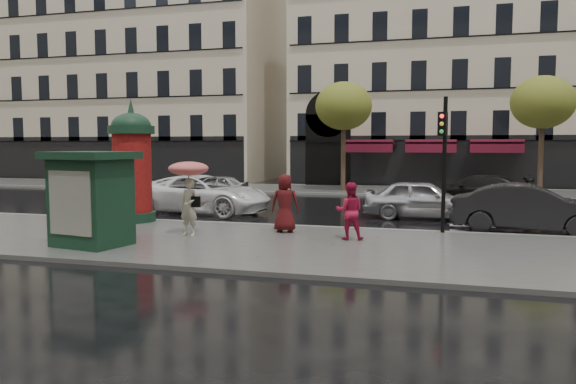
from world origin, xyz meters
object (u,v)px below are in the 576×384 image
(man_burgundy, at_px, (285,203))
(newsstand, at_px, (91,197))
(car_white, at_px, (203,194))
(traffic_light, at_px, (444,151))
(car_far_silver, at_px, (215,186))
(car_black, at_px, (475,190))
(morris_column, at_px, (132,163))
(car_silver, at_px, (423,199))
(woman_umbrella, at_px, (189,185))
(woman_red, at_px, (350,211))
(car_darkgrey, at_px, (529,209))

(man_burgundy, relative_size, newsstand, 0.72)
(man_burgundy, height_order, car_white, man_burgundy)
(traffic_light, relative_size, car_far_silver, 1.16)
(traffic_light, xyz_separation_m, car_black, (1.40, 9.68, -1.98))
(morris_column, height_order, car_white, morris_column)
(car_silver, bearing_deg, traffic_light, -167.29)
(woman_umbrella, distance_m, newsstand, 2.93)
(traffic_light, bearing_deg, man_burgundy, -165.68)
(woman_red, height_order, car_black, woman_red)
(car_silver, bearing_deg, woman_red, 165.48)
(car_darkgrey, bearing_deg, woman_umbrella, 118.32)
(newsstand, distance_m, car_silver, 12.45)
(morris_column, relative_size, traffic_light, 1.03)
(car_silver, height_order, car_darkgrey, car_darkgrey)
(traffic_light, xyz_separation_m, car_darkgrey, (2.74, 1.48, -1.90))
(car_black, bearing_deg, traffic_light, -5.69)
(woman_umbrella, distance_m, car_far_silver, 13.68)
(woman_red, xyz_separation_m, traffic_light, (2.60, 2.06, 1.75))
(woman_red, height_order, car_silver, woman_red)
(woman_umbrella, bearing_deg, car_black, 54.43)
(car_far_silver, bearing_deg, car_black, 87.80)
(car_silver, height_order, car_white, car_white)
(morris_column, bearing_deg, newsstand, -71.56)
(woman_umbrella, distance_m, man_burgundy, 3.07)
(woman_umbrella, xyz_separation_m, car_black, (8.85, 12.37, -0.94))
(woman_umbrella, bearing_deg, man_burgundy, 29.13)
(car_silver, xyz_separation_m, car_darkgrey, (3.50, -2.60, 0.04))
(traffic_light, bearing_deg, woman_umbrella, -160.11)
(car_silver, bearing_deg, man_burgundy, 144.77)
(woman_umbrella, xyz_separation_m, woman_red, (4.85, 0.63, -0.70))
(car_silver, distance_m, car_far_silver, 12.87)
(car_black, bearing_deg, car_far_silver, -89.30)
(man_burgundy, xyz_separation_m, car_silver, (4.06, 5.31, -0.28))
(woman_red, height_order, car_white, woman_red)
(woman_red, xyz_separation_m, man_burgundy, (-2.22, 0.83, 0.08))
(newsstand, height_order, car_darkgrey, newsstand)
(woman_red, relative_size, car_darkgrey, 0.34)
(car_darkgrey, distance_m, car_black, 8.30)
(morris_column, distance_m, car_far_silver, 10.64)
(man_burgundy, relative_size, car_white, 0.32)
(woman_red, distance_m, man_burgundy, 2.37)
(morris_column, distance_m, car_black, 15.87)
(woman_red, xyz_separation_m, car_darkgrey, (5.34, 3.55, -0.16))
(morris_column, height_order, car_silver, morris_column)
(man_burgundy, relative_size, morris_column, 0.42)
(woman_umbrella, relative_size, man_burgundy, 1.27)
(woman_umbrella, relative_size, car_black, 0.47)
(car_silver, bearing_deg, car_black, -18.99)
(morris_column, height_order, newsstand, morris_column)
(woman_red, distance_m, car_black, 12.41)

